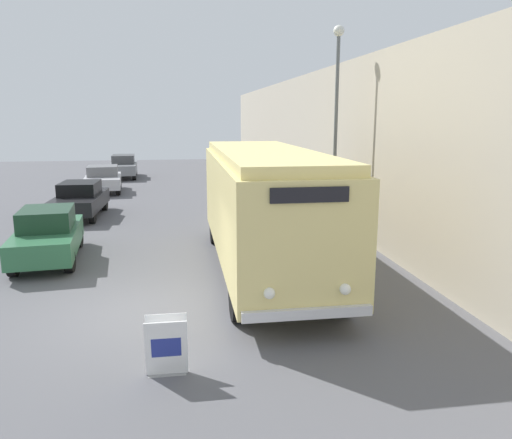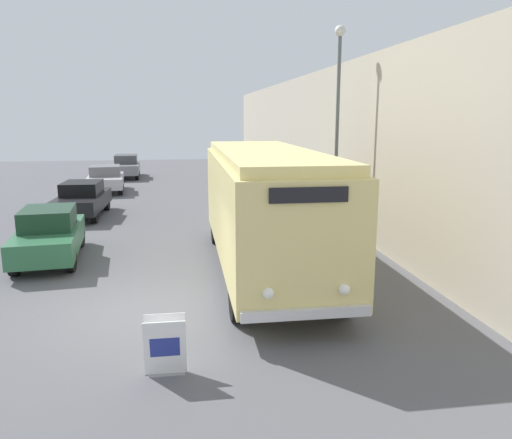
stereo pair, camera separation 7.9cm
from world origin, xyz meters
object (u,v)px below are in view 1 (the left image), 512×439
object	(u,v)px
streetlamp	(336,107)
parked_car_near	(48,235)
parked_car_far	(103,179)
parked_car_distant	(124,166)
parked_car_mid	(80,199)
sign_board	(166,347)
vintage_bus	(264,203)

from	to	relation	value
streetlamp	parked_car_near	xyz separation A→B (m)	(-9.22, -1.21, -3.79)
parked_car_far	parked_car_distant	world-z (taller)	parked_car_distant
parked_car_mid	parked_car_far	world-z (taller)	parked_car_mid
sign_board	parked_car_near	world-z (taller)	parked_car_near
parked_car_mid	sign_board	bearing A→B (deg)	-72.85
parked_car_far	sign_board	bearing A→B (deg)	-84.78
parked_car_far	parked_car_mid	bearing A→B (deg)	-94.91
vintage_bus	streetlamp	world-z (taller)	streetlamp
sign_board	parked_car_distant	xyz separation A→B (m)	(-3.57, 28.23, 0.32)
parked_car_mid	parked_car_distant	distance (m)	14.06
sign_board	parked_car_far	xyz separation A→B (m)	(-4.01, 21.39, 0.28)
parked_car_far	parked_car_distant	bearing A→B (deg)	80.92
vintage_bus	sign_board	xyz separation A→B (m)	(-2.59, -5.43, -1.44)
parked_car_near	parked_car_distant	xyz separation A→B (m)	(0.09, 20.80, 0.03)
streetlamp	sign_board	bearing A→B (deg)	-122.83
parked_car_far	parked_car_near	bearing A→B (deg)	-93.93
sign_board	streetlamp	bearing A→B (deg)	57.17
parked_car_near	parked_car_mid	distance (m)	6.75
vintage_bus	parked_car_near	size ratio (longest dim) A/B	2.23
parked_car_distant	vintage_bus	bearing A→B (deg)	-78.17
streetlamp	parked_car_near	bearing A→B (deg)	-172.54
vintage_bus	parked_car_distant	size ratio (longest dim) A/B	2.11
streetlamp	parked_car_near	distance (m)	10.05
vintage_bus	parked_car_distant	world-z (taller)	vintage_bus
vintage_bus	parked_car_distant	bearing A→B (deg)	105.11
streetlamp	parked_car_far	world-z (taller)	streetlamp
parked_car_mid	streetlamp	bearing A→B (deg)	-28.59
streetlamp	parked_car_distant	xyz separation A→B (m)	(-9.14, 19.59, -3.76)
sign_board	parked_car_mid	size ratio (longest dim) A/B	0.23
streetlamp	parked_car_mid	distance (m)	11.65
vintage_bus	parked_car_distant	xyz separation A→B (m)	(-6.15, 22.80, -1.11)
streetlamp	vintage_bus	bearing A→B (deg)	-132.93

